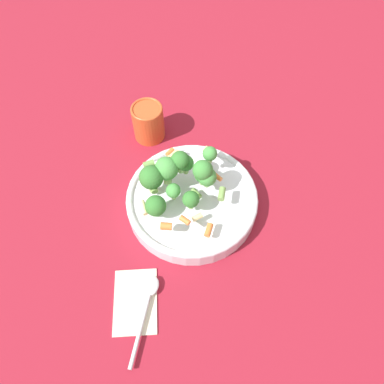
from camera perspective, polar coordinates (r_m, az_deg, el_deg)
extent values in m
plane|color=maroon|center=(0.77, 0.00, -2.06)|extent=(3.00, 3.00, 0.00)
cylinder|color=silver|center=(0.76, 0.00, -1.43)|extent=(0.26, 0.26, 0.03)
torus|color=silver|center=(0.74, 0.00, -0.77)|extent=(0.26, 0.26, 0.01)
cylinder|color=#8CB766|center=(0.71, -5.41, -3.04)|extent=(0.01, 0.01, 0.01)
sphere|color=#33722D|center=(0.69, -5.57, -2.11)|extent=(0.04, 0.04, 0.04)
cylinder|color=#8CB766|center=(0.75, -0.95, 3.43)|extent=(0.01, 0.01, 0.02)
sphere|color=#3D8438|center=(0.73, -0.97, 4.43)|extent=(0.03, 0.03, 0.03)
cylinder|color=#8CB766|center=(0.74, 1.55, 1.72)|extent=(0.01, 0.01, 0.02)
sphere|color=#33722D|center=(0.72, 1.59, 2.67)|extent=(0.03, 0.03, 0.03)
cylinder|color=#8CB766|center=(0.72, -2.80, -0.58)|extent=(0.01, 0.01, 0.01)
sphere|color=#479342|center=(0.71, -2.87, 0.22)|extent=(0.03, 0.03, 0.03)
cylinder|color=#8CB766|center=(0.73, -5.99, 0.82)|extent=(0.02, 0.02, 0.02)
sphere|color=#33722D|center=(0.71, -6.22, 2.24)|extent=(0.05, 0.05, 0.05)
cylinder|color=#8CB766|center=(0.74, 2.69, 4.96)|extent=(0.01, 0.01, 0.01)
sphere|color=#479342|center=(0.73, 2.75, 5.86)|extent=(0.03, 0.03, 0.03)
cylinder|color=#8CB766|center=(0.71, -0.17, -1.98)|extent=(0.01, 0.01, 0.01)
sphere|color=#33722D|center=(0.69, -0.17, -1.12)|extent=(0.03, 0.03, 0.03)
cylinder|color=#8CB766|center=(0.72, 2.29, 1.37)|extent=(0.01, 0.01, 0.01)
sphere|color=#479342|center=(0.70, 2.34, 2.33)|extent=(0.04, 0.04, 0.04)
cylinder|color=#8CB766|center=(0.71, 1.61, 2.15)|extent=(0.01, 0.01, 0.02)
sphere|color=#3D8438|center=(0.69, 1.66, 3.37)|extent=(0.04, 0.04, 0.04)
cylinder|color=#8CB766|center=(0.74, -3.76, 2.15)|extent=(0.02, 0.02, 0.03)
sphere|color=#479342|center=(0.71, -3.90, 3.61)|extent=(0.05, 0.05, 0.05)
cylinder|color=#8CB766|center=(0.73, -1.77, 3.68)|extent=(0.01, 0.01, 0.02)
sphere|color=#33722D|center=(0.71, -1.82, 4.86)|extent=(0.04, 0.04, 0.04)
cylinder|color=orange|center=(0.69, 2.57, -5.82)|extent=(0.01, 0.03, 0.01)
cylinder|color=orange|center=(0.78, -3.35, 6.05)|extent=(0.02, 0.02, 0.01)
cylinder|color=#729E4C|center=(0.71, -5.86, 0.64)|extent=(0.02, 0.02, 0.01)
cylinder|color=#729E4C|center=(0.74, 2.24, 2.69)|extent=(0.02, 0.03, 0.01)
cylinder|color=orange|center=(0.67, -1.08, -4.33)|extent=(0.02, 0.02, 0.01)
cylinder|color=orange|center=(0.73, 3.84, 2.36)|extent=(0.02, 0.02, 0.01)
cylinder|color=beige|center=(0.76, 2.61, 6.18)|extent=(0.03, 0.02, 0.01)
cylinder|color=#729E4C|center=(0.74, -6.59, 4.20)|extent=(0.03, 0.02, 0.01)
cylinder|color=orange|center=(0.75, -6.39, 1.89)|extent=(0.02, 0.02, 0.01)
cylinder|color=#729E4C|center=(0.70, 4.54, -0.38)|extent=(0.02, 0.03, 0.01)
cylinder|color=beige|center=(0.77, -2.90, 5.72)|extent=(0.02, 0.03, 0.01)
cylinder|color=orange|center=(0.68, -3.95, -5.24)|extent=(0.02, 0.02, 0.01)
cylinder|color=#729E4C|center=(0.73, 0.61, -0.37)|extent=(0.03, 0.02, 0.01)
cylinder|color=beige|center=(0.70, 0.82, -3.85)|extent=(0.02, 0.02, 0.01)
cylinder|color=beige|center=(0.70, -7.37, -2.36)|extent=(0.02, 0.03, 0.01)
cylinder|color=#CC4C23|center=(0.86, -6.67, 10.47)|extent=(0.07, 0.07, 0.08)
torus|color=#CC4C23|center=(0.83, -6.96, 12.42)|extent=(0.07, 0.07, 0.01)
cube|color=beige|center=(0.70, -8.64, -16.12)|extent=(0.11, 0.14, 0.01)
cylinder|color=silver|center=(0.68, -7.95, -20.21)|extent=(0.02, 0.12, 0.01)
ellipsoid|color=silver|center=(0.69, -6.17, -14.02)|extent=(0.03, 0.04, 0.01)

